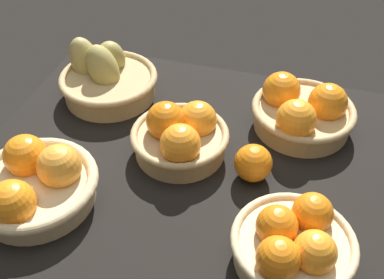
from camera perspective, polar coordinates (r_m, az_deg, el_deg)
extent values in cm
cube|color=black|center=(94.88, -1.08, -3.51)|extent=(84.00, 72.00, 3.00)
cylinder|color=#D3BC8C|center=(79.01, 12.25, -13.24)|extent=(18.99, 18.99, 4.69)
torus|color=#D3BC8C|center=(77.13, 12.51, -12.23)|extent=(20.46, 20.46, 1.48)
sphere|color=orange|center=(74.56, 14.95, -13.30)|extent=(6.88, 6.88, 6.88)
sphere|color=orange|center=(79.28, 14.67, -8.78)|extent=(6.88, 6.88, 6.88)
sphere|color=orange|center=(76.25, 10.46, -10.46)|extent=(6.88, 6.88, 6.88)
sphere|color=orange|center=(72.63, 10.62, -14.25)|extent=(6.88, 6.88, 6.88)
cylinder|color=tan|center=(111.71, -10.16, 6.48)|extent=(21.32, 21.32, 5.08)
torus|color=tan|center=(110.29, -10.32, 7.55)|extent=(23.00, 23.00, 1.68)
ellipsoid|color=tan|center=(114.48, -13.01, 9.35)|extent=(10.33, 8.78, 13.79)
ellipsoid|color=#9E934C|center=(114.13, -10.00, 9.75)|extent=(9.58, 11.16, 11.80)
ellipsoid|color=#9E934C|center=(109.41, -10.94, 8.70)|extent=(12.91, 10.54, 13.10)
cylinder|color=tan|center=(94.61, -1.50, -0.44)|extent=(18.58, 18.58, 4.74)
torus|color=tan|center=(93.03, -1.52, 0.64)|extent=(20.12, 20.12, 1.54)
sphere|color=orange|center=(94.34, 0.69, 2.44)|extent=(8.00, 8.00, 8.00)
sphere|color=orange|center=(92.63, -3.26, 2.33)|extent=(8.00, 8.00, 8.00)
sphere|color=orange|center=(88.28, -1.56, -0.54)|extent=(8.00, 8.00, 8.00)
cylinder|color=tan|center=(103.57, 13.45, 2.61)|extent=(20.67, 20.67, 4.81)
torus|color=tan|center=(102.11, 13.66, 3.66)|extent=(22.39, 22.39, 1.72)
sphere|color=orange|center=(102.15, 16.44, 4.40)|extent=(8.36, 8.36, 8.36)
sphere|color=orange|center=(95.92, 12.76, 2.44)|extent=(8.36, 8.36, 8.36)
sphere|color=orange|center=(103.23, 11.00, 5.96)|extent=(8.36, 8.36, 8.36)
cylinder|color=#D3BC8C|center=(90.20, -18.73, -6.04)|extent=(21.41, 21.41, 4.49)
torus|color=#D3BC8C|center=(88.64, -19.04, -5.06)|extent=(23.53, 23.53, 2.12)
sphere|color=orange|center=(91.33, -19.93, -1.89)|extent=(8.16, 8.16, 8.16)
sphere|color=orange|center=(84.47, -21.36, -7.34)|extent=(8.16, 8.16, 8.16)
sphere|color=#F49E33|center=(87.04, -16.12, -3.19)|extent=(8.16, 8.16, 8.16)
sphere|color=orange|center=(88.98, 7.54, -3.04)|extent=(7.43, 7.43, 7.43)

